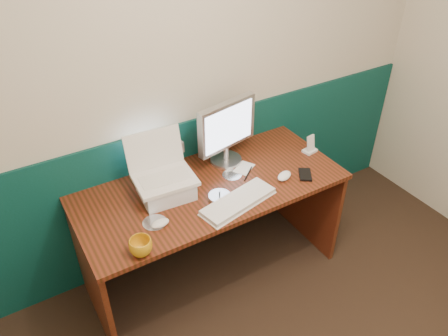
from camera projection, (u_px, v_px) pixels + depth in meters
back_wall at (197, 80)px, 2.60m from camera, size 3.50×0.04×2.50m
wainscot at (201, 182)px, 3.03m from camera, size 3.48×0.02×1.00m
desk at (212, 232)px, 2.80m from camera, size 1.60×0.70×0.75m
laptop_riser at (166, 188)px, 2.48m from camera, size 0.30×0.26×0.10m
laptop at (163, 161)px, 2.37m from camera, size 0.35×0.28×0.28m
monitor at (226, 132)px, 2.67m from camera, size 0.44×0.20×0.42m
keyboard at (238, 202)px, 2.44m from camera, size 0.47×0.24×0.03m
mouse_right at (284, 176)px, 2.63m from camera, size 0.13×0.11×0.04m
mouse_left at (160, 223)px, 2.29m from camera, size 0.11×0.07×0.03m
mug at (141, 247)px, 2.11m from camera, size 0.15×0.15×0.09m
camcorder at (175, 154)px, 2.66m from camera, size 0.13×0.16×0.22m
cd_spindle at (220, 197)px, 2.47m from camera, size 0.13×0.13×0.03m
cd_loose_a at (155, 222)px, 2.32m from camera, size 0.13×0.13×0.00m
cd_loose_b at (232, 175)px, 2.67m from camera, size 0.12×0.12×0.00m
pen at (248, 174)px, 2.67m from camera, size 0.12×0.10×0.01m
papers at (244, 168)px, 2.72m from camera, size 0.16×0.15×0.00m
dock at (310, 151)px, 2.88m from camera, size 0.10×0.08×0.02m
music_player at (311, 143)px, 2.84m from camera, size 0.06×0.04×0.10m
pda at (305, 175)px, 2.66m from camera, size 0.13×0.14×0.01m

